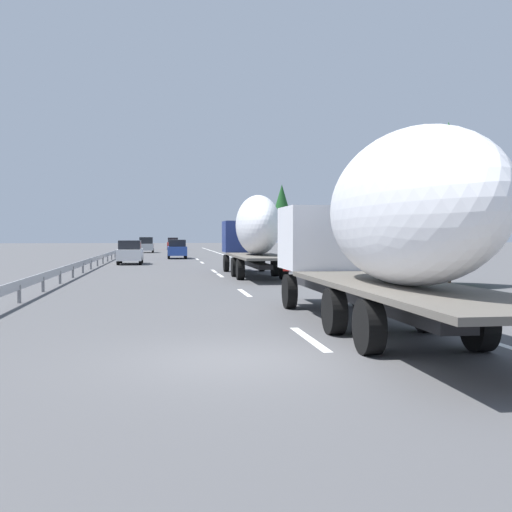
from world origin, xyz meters
The scene contains 19 objects.
ground_plane centered at (40.00, 0.00, 0.00)m, with size 260.00×260.00×0.00m, color #4C4C4F.
lane_stripe_0 centered at (2.00, -1.80, 0.00)m, with size 3.20×0.20×0.01m, color white.
lane_stripe_1 centered at (12.86, -1.80, 0.00)m, with size 3.20×0.20×0.01m, color white.
lane_stripe_2 centered at (23.46, -1.80, 0.00)m, with size 3.20×0.20×0.01m, color white.
lane_stripe_3 centered at (27.59, -1.80, 0.00)m, with size 3.20×0.20×0.01m, color white.
lane_stripe_4 centered at (39.79, -1.80, 0.00)m, with size 3.20×0.20×0.01m, color white.
lane_stripe_5 centered at (47.05, -1.80, 0.00)m, with size 3.20×0.20×0.01m, color white.
edge_line_right centered at (45.00, -5.50, 0.00)m, with size 110.00×0.20×0.01m, color white.
truck_lead centered at (22.63, -3.60, 2.43)m, with size 13.06×2.55×4.34m.
truck_trailing centered at (2.40, -3.60, 2.51)m, with size 13.89×2.55×4.39m.
car_blue_sedan centered at (49.02, 0.02, 0.92)m, with size 4.30×1.81×1.80m.
car_red_compact centered at (85.40, -0.10, 0.94)m, with size 4.75×1.74×1.87m.
car_silver_hatch centered at (69.84, 3.49, 0.98)m, with size 4.07×1.89×1.98m.
car_white_van centered at (37.91, 3.85, 0.93)m, with size 4.58×1.86×1.84m.
road_sign centered at (40.49, -6.70, 2.16)m, with size 0.10×0.90×3.12m.
tree_0 centered at (14.88, -11.09, 4.29)m, with size 3.87×3.87×7.20m.
tree_1 centered at (55.36, -11.38, 4.81)m, with size 3.40×3.40×7.74m.
tree_2 centered at (84.49, -12.26, 4.28)m, with size 3.84×3.84×6.97m.
guardrail_median centered at (43.00, 6.00, 0.58)m, with size 94.00×0.10×0.76m.
Camera 1 is at (-11.04, 1.29, 2.23)m, focal length 43.76 mm.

